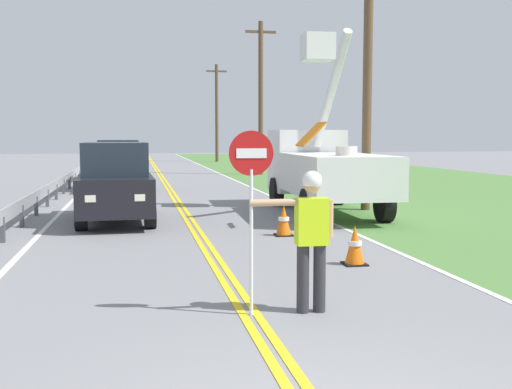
# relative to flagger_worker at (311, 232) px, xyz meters

# --- Properties ---
(grass_verge_right) EXTENTS (16.00, 110.00, 0.01)m
(grass_verge_right) POSITION_rel_flagger_worker_xyz_m (10.81, 16.52, -1.04)
(grass_verge_right) COLOR #517F3D
(grass_verge_right) RESTS_ON ground
(centerline_yellow_left) EXTENTS (0.11, 110.00, 0.01)m
(centerline_yellow_left) POSITION_rel_flagger_worker_xyz_m (-0.88, 16.52, -1.04)
(centerline_yellow_left) COLOR yellow
(centerline_yellow_left) RESTS_ON ground
(centerline_yellow_right) EXTENTS (0.11, 110.00, 0.01)m
(centerline_yellow_right) POSITION_rel_flagger_worker_xyz_m (-0.70, 16.52, -1.04)
(centerline_yellow_right) COLOR yellow
(centerline_yellow_right) RESTS_ON ground
(edge_line_right) EXTENTS (0.12, 110.00, 0.01)m
(edge_line_right) POSITION_rel_flagger_worker_xyz_m (2.81, 16.52, -1.04)
(edge_line_right) COLOR silver
(edge_line_right) RESTS_ON ground
(edge_line_left) EXTENTS (0.12, 110.00, 0.01)m
(edge_line_left) POSITION_rel_flagger_worker_xyz_m (-4.39, 16.52, -1.04)
(edge_line_left) COLOR silver
(edge_line_left) RESTS_ON ground
(flagger_worker) EXTENTS (1.09, 0.25, 1.83)m
(flagger_worker) POSITION_rel_flagger_worker_xyz_m (0.00, 0.00, 0.00)
(flagger_worker) COLOR #2D2D33
(flagger_worker) RESTS_ON ground
(stop_sign_paddle) EXTENTS (0.56, 0.04, 2.33)m
(stop_sign_paddle) POSITION_rel_flagger_worker_xyz_m (-0.77, 0.01, 0.66)
(stop_sign_paddle) COLOR silver
(stop_sign_paddle) RESTS_ON ground
(utility_bucket_truck) EXTENTS (2.85, 6.87, 5.35)m
(utility_bucket_truck) POSITION_rel_flagger_worker_xyz_m (3.29, 10.28, 0.36)
(utility_bucket_truck) COLOR white
(utility_bucket_truck) RESTS_ON ground
(oncoming_suv_nearest) EXTENTS (2.01, 4.65, 2.10)m
(oncoming_suv_nearest) POSITION_rel_flagger_worker_xyz_m (-2.71, 9.16, 0.01)
(oncoming_suv_nearest) COLOR black
(oncoming_suv_nearest) RESTS_ON ground
(oncoming_suv_second) EXTENTS (1.97, 4.63, 2.10)m
(oncoming_suv_second) POSITION_rel_flagger_worker_xyz_m (-2.88, 19.22, 0.01)
(oncoming_suv_second) COLOR #4C5156
(oncoming_suv_second) RESTS_ON ground
(utility_pole_near) EXTENTS (1.80, 0.28, 8.60)m
(utility_pole_near) POSITION_rel_flagger_worker_xyz_m (4.75, 10.41, 3.44)
(utility_pole_near) COLOR brown
(utility_pole_near) RESTS_ON ground
(utility_pole_mid) EXTENTS (1.80, 0.28, 8.89)m
(utility_pole_mid) POSITION_rel_flagger_worker_xyz_m (5.09, 28.32, 3.59)
(utility_pole_mid) COLOR brown
(utility_pole_mid) RESTS_ON ground
(utility_pole_far) EXTENTS (1.80, 0.28, 8.55)m
(utility_pole_far) POSITION_rel_flagger_worker_xyz_m (4.95, 47.20, 3.41)
(utility_pole_far) COLOR brown
(utility_pole_far) RESTS_ON ground
(traffic_cone_lead) EXTENTS (0.40, 0.40, 0.70)m
(traffic_cone_lead) POSITION_rel_flagger_worker_xyz_m (1.59, 2.70, -0.71)
(traffic_cone_lead) COLOR orange
(traffic_cone_lead) RESTS_ON ground
(traffic_cone_mid) EXTENTS (0.40, 0.40, 0.70)m
(traffic_cone_mid) POSITION_rel_flagger_worker_xyz_m (1.11, 6.06, -0.71)
(traffic_cone_mid) COLOR orange
(traffic_cone_mid) RESTS_ON ground
(guardrail_left_shoulder) EXTENTS (0.10, 32.00, 0.71)m
(guardrail_left_shoulder) POSITION_rel_flagger_worker_xyz_m (-4.99, 12.00, -0.53)
(guardrail_left_shoulder) COLOR #9EA0A3
(guardrail_left_shoulder) RESTS_ON ground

